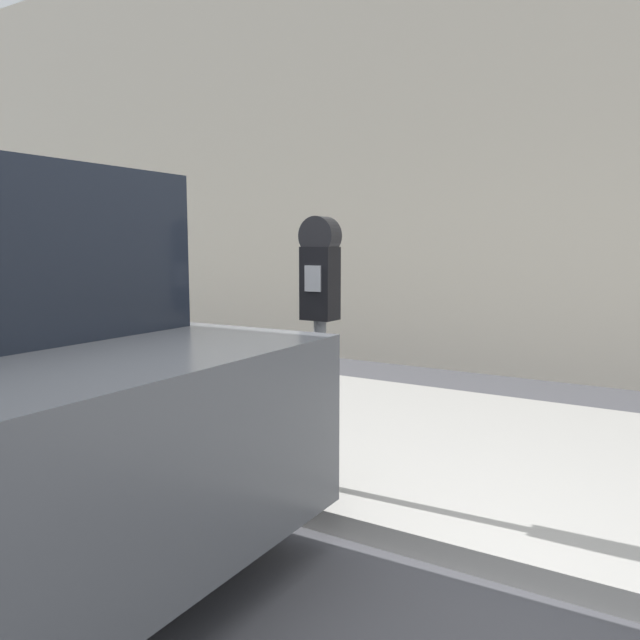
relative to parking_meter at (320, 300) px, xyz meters
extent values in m
plane|color=#47474C|center=(0.22, -1.07, -1.12)|extent=(60.00, 60.00, 0.00)
cube|color=#9E9B96|center=(0.22, 1.13, -1.06)|extent=(24.00, 2.80, 0.12)
cube|color=beige|center=(0.22, 4.05, 1.59)|extent=(24.00, 0.30, 5.43)
cylinder|color=slate|center=(0.00, 0.00, -0.55)|extent=(0.07, 0.07, 0.90)
cube|color=black|center=(0.00, 0.00, 0.09)|extent=(0.17, 0.13, 0.38)
cube|color=gray|center=(0.00, -0.07, 0.12)|extent=(0.10, 0.01, 0.13)
cylinder|color=black|center=(0.00, 0.00, 0.33)|extent=(0.20, 0.11, 0.20)
cylinder|color=black|center=(-0.62, -0.50, -0.79)|extent=(0.66, 0.24, 0.65)
camera|label=1|loc=(1.71, -2.75, 0.29)|focal=35.00mm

